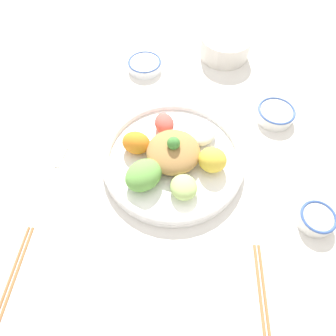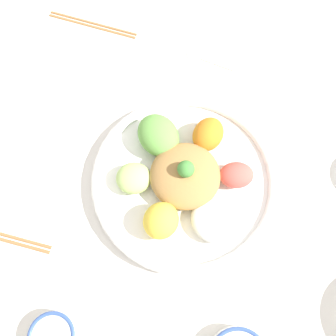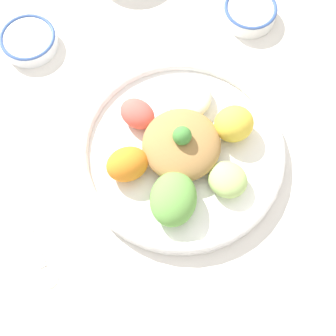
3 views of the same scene
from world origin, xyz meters
name	(u,v)px [view 1 (image 1 of 3)]	position (x,y,z in m)	size (l,w,h in m)	color
ground_plane	(184,161)	(0.00, 0.00, 0.00)	(2.40, 2.40, 0.00)	white
salad_platter	(173,157)	(0.03, 0.02, 0.03)	(0.39, 0.39, 0.10)	white
sauce_bowl_red	(275,114)	(-0.20, -0.25, 0.02)	(0.11, 0.11, 0.04)	white
rice_bowl_blue	(316,219)	(-0.36, 0.04, 0.02)	(0.09, 0.09, 0.04)	white
sauce_bowl_dark	(145,65)	(0.27, -0.30, 0.02)	(0.11, 0.11, 0.03)	white
side_serving_bowl	(225,45)	(0.04, -0.48, 0.04)	(0.17, 0.17, 0.07)	silver
chopsticks_pair_near	(12,277)	(0.24, 0.44, 0.00)	(0.09, 0.22, 0.01)	#9E6B3D
chopsticks_pair_far	(263,298)	(-0.28, 0.26, 0.00)	(0.10, 0.22, 0.01)	#9E6B3D
serving_spoon_main	(57,166)	(0.31, 0.16, 0.00)	(0.05, 0.13, 0.01)	beige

